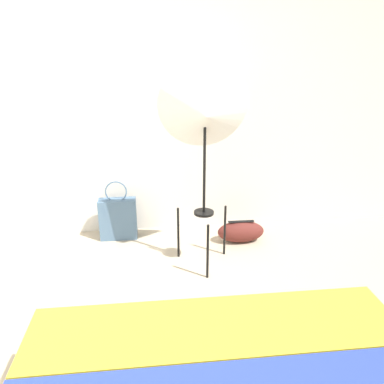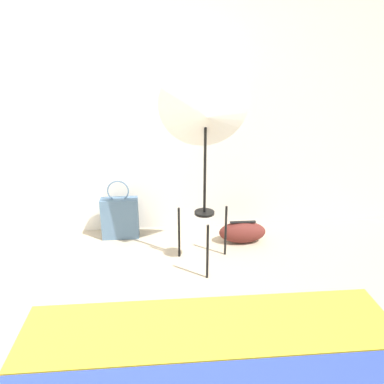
# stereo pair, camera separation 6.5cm
# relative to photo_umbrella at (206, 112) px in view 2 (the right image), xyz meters

# --- Properties ---
(wall_back) EXTENTS (8.00, 0.05, 2.60)m
(wall_back) POSITION_rel_photo_umbrella_xyz_m (-0.35, 0.73, 0.03)
(wall_back) COLOR silver
(wall_back) RESTS_ON ground_plane
(photo_umbrella) EXTENTS (0.70, 0.44, 1.64)m
(photo_umbrella) POSITION_rel_photo_umbrella_xyz_m (0.00, 0.00, 0.00)
(photo_umbrella) COLOR black
(photo_umbrella) RESTS_ON ground_plane
(tote_bag) EXTENTS (0.35, 0.13, 0.58)m
(tote_bag) POSITION_rel_photo_umbrella_xyz_m (-0.74, 0.53, -1.06)
(tote_bag) COLOR slate
(tote_bag) RESTS_ON ground_plane
(duffel_bag) EXTENTS (0.44, 0.20, 0.21)m
(duffel_bag) POSITION_rel_photo_umbrella_xyz_m (0.40, 0.33, -1.16)
(duffel_bag) COLOR #5B231E
(duffel_bag) RESTS_ON ground_plane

